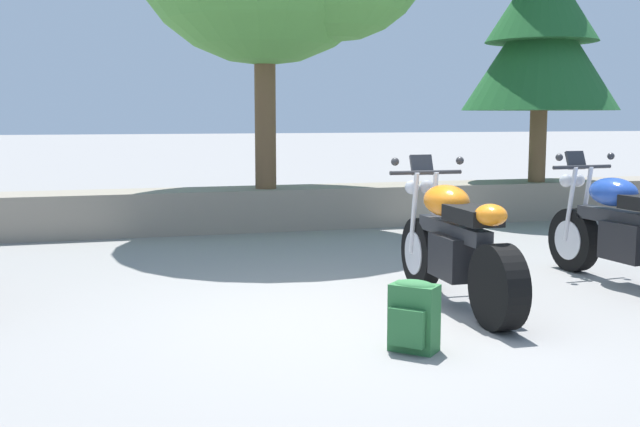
{
  "coord_description": "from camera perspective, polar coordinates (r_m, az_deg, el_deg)",
  "views": [
    {
      "loc": [
        -1.82,
        -5.39,
        1.52
      ],
      "look_at": [
        0.03,
        1.2,
        0.65
      ],
      "focal_mm": 43.35,
      "sensor_mm": 36.0,
      "label": 1
    }
  ],
  "objects": [
    {
      "name": "pine_tree_mid_left",
      "position": [
        11.83,
        16.05,
        12.9
      ],
      "size": [
        2.24,
        2.24,
        3.77
      ],
      "color": "brown",
      "rests_on": "stone_wall"
    },
    {
      "name": "motorcycle_blue_far_right",
      "position": [
        7.43,
        21.6,
        -1.28
      ],
      "size": [
        0.67,
        2.07,
        1.18
      ],
      "color": "black",
      "rests_on": "ground"
    },
    {
      "name": "rider_backpack",
      "position": [
        5.07,
        6.94,
        -7.41
      ],
      "size": [
        0.35,
        0.35,
        0.47
      ],
      "color": "#2D6B38",
      "rests_on": "ground"
    },
    {
      "name": "stone_wall",
      "position": [
        10.43,
        -5.53,
        0.35
      ],
      "size": [
        36.0,
        0.8,
        0.55
      ],
      "primitive_type": "cube",
      "color": "gray",
      "rests_on": "ground"
    },
    {
      "name": "motorcycle_orange_centre",
      "position": [
        6.28,
        9.91,
        -2.36
      ],
      "size": [
        0.67,
        2.06,
        1.18
      ],
      "color": "black",
      "rests_on": "ground"
    },
    {
      "name": "ground_plane",
      "position": [
        5.89,
        2.88,
        -7.72
      ],
      "size": [
        120.0,
        120.0,
        0.0
      ],
      "primitive_type": "plane",
      "color": "gray"
    }
  ]
}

